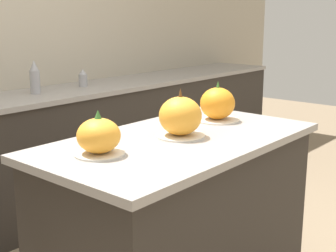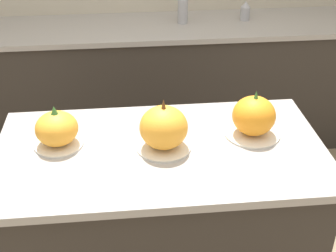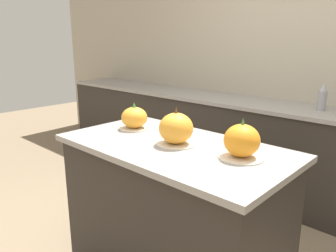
{
  "view_description": "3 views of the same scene",
  "coord_description": "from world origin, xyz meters",
  "px_view_note": "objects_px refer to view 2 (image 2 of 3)",
  "views": [
    {
      "loc": [
        -1.59,
        -1.29,
        1.46
      ],
      "look_at": [
        -0.07,
        0.01,
        0.99
      ],
      "focal_mm": 50.0,
      "sensor_mm": 36.0,
      "label": 1
    },
    {
      "loc": [
        -0.13,
        -1.58,
        1.99
      ],
      "look_at": [
        0.03,
        0.02,
        1.02
      ],
      "focal_mm": 50.0,
      "sensor_mm": 36.0,
      "label": 2
    },
    {
      "loc": [
        1.19,
        -1.33,
        1.51
      ],
      "look_at": [
        -0.04,
        -0.0,
        1.03
      ],
      "focal_mm": 35.0,
      "sensor_mm": 36.0,
      "label": 3
    }
  ],
  "objects_px": {
    "pumpkin_cake_right": "(254,117)",
    "bottle_tall": "(183,7)",
    "pumpkin_cake_left": "(57,129)",
    "bottle_short": "(245,11)",
    "pumpkin_cake_center": "(164,128)"
  },
  "relations": [
    {
      "from": "pumpkin_cake_right",
      "to": "bottle_tall",
      "type": "distance_m",
      "value": 1.48
    },
    {
      "from": "bottle_tall",
      "to": "pumpkin_cake_left",
      "type": "bearing_deg",
      "value": -115.64
    },
    {
      "from": "pumpkin_cake_center",
      "to": "bottle_tall",
      "type": "distance_m",
      "value": 1.56
    },
    {
      "from": "pumpkin_cake_right",
      "to": "pumpkin_cake_center",
      "type": "bearing_deg",
      "value": -170.82
    },
    {
      "from": "pumpkin_cake_left",
      "to": "pumpkin_cake_right",
      "type": "relative_size",
      "value": 0.86
    },
    {
      "from": "pumpkin_cake_center",
      "to": "bottle_short",
      "type": "height_order",
      "value": "pumpkin_cake_center"
    },
    {
      "from": "bottle_short",
      "to": "pumpkin_cake_right",
      "type": "bearing_deg",
      "value": -102.68
    },
    {
      "from": "pumpkin_cake_left",
      "to": "pumpkin_cake_right",
      "type": "height_order",
      "value": "pumpkin_cake_right"
    },
    {
      "from": "pumpkin_cake_right",
      "to": "bottle_short",
      "type": "relative_size",
      "value": 1.77
    },
    {
      "from": "pumpkin_cake_center",
      "to": "bottle_short",
      "type": "relative_size",
      "value": 1.68
    },
    {
      "from": "pumpkin_cake_left",
      "to": "bottle_tall",
      "type": "distance_m",
      "value": 1.63
    },
    {
      "from": "pumpkin_cake_right",
      "to": "bottle_short",
      "type": "bearing_deg",
      "value": 77.32
    },
    {
      "from": "pumpkin_cake_center",
      "to": "pumpkin_cake_right",
      "type": "bearing_deg",
      "value": 9.18
    },
    {
      "from": "pumpkin_cake_right",
      "to": "bottle_short",
      "type": "xyz_separation_m",
      "value": [
        0.34,
        1.49,
        -0.02
      ]
    },
    {
      "from": "pumpkin_cake_left",
      "to": "bottle_tall",
      "type": "xyz_separation_m",
      "value": [
        0.71,
        1.47,
        0.04
      ]
    }
  ]
}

